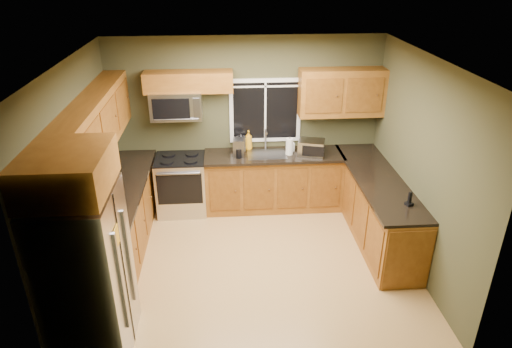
{
  "coord_description": "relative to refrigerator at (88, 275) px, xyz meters",
  "views": [
    {
      "loc": [
        -0.34,
        -5.03,
        3.75
      ],
      "look_at": [
        0.05,
        0.35,
        1.15
      ],
      "focal_mm": 32.0,
      "sensor_mm": 36.0,
      "label": 1
    }
  ],
  "objects": [
    {
      "name": "base_cabinets_back",
      "position": [
        2.15,
        2.8,
        -0.45
      ],
      "size": [
        2.17,
        0.6,
        0.9
      ],
      "primitive_type": "cube",
      "color": "brown",
      "rests_on": "ground"
    },
    {
      "name": "front_wall",
      "position": [
        1.74,
        -0.5,
        0.45
      ],
      "size": [
        4.2,
        0.0,
        4.2
      ],
      "primitive_type": "plane",
      "rotation": [
        -1.57,
        0.0,
        0.0
      ],
      "color": "#404128",
      "rests_on": "ground"
    },
    {
      "name": "left_wall",
      "position": [
        -0.36,
        1.3,
        0.45
      ],
      "size": [
        0.0,
        3.6,
        3.6
      ],
      "primitive_type": "plane",
      "rotation": [
        1.57,
        0.0,
        1.57
      ],
      "color": "#404128",
      "rests_on": "ground"
    },
    {
      "name": "countertop_back",
      "position": [
        2.15,
        2.78,
        0.02
      ],
      "size": [
        2.17,
        0.65,
        0.04
      ],
      "primitive_type": "cube",
      "color": "black",
      "rests_on": "base_cabinets_back"
    },
    {
      "name": "upper_cabinets_back_left",
      "position": [
        0.89,
        2.94,
        1.17
      ],
      "size": [
        1.3,
        0.33,
        0.3
      ],
      "primitive_type": "cube",
      "color": "brown",
      "rests_on": "back_wall"
    },
    {
      "name": "base_cabinets_left",
      "position": [
        -0.06,
        1.78,
        -0.45
      ],
      "size": [
        0.6,
        2.65,
        0.9
      ],
      "primitive_type": "cube",
      "color": "brown",
      "rests_on": "ground"
    },
    {
      "name": "countertop_left",
      "position": [
        -0.04,
        1.78,
        0.02
      ],
      "size": [
        0.65,
        2.65,
        0.04
      ],
      "primitive_type": "cube",
      "color": "black",
      "rests_on": "base_cabinets_left"
    },
    {
      "name": "paper_towel_roll",
      "position": [
        2.39,
        2.76,
        0.17
      ],
      "size": [
        0.14,
        0.14,
        0.29
      ],
      "color": "white",
      "rests_on": "countertop_back"
    },
    {
      "name": "back_wall",
      "position": [
        1.74,
        3.1,
        0.45
      ],
      "size": [
        4.2,
        0.0,
        4.2
      ],
      "primitive_type": "plane",
      "rotation": [
        1.57,
        0.0,
        0.0
      ],
      "color": "#404128",
      "rests_on": "ground"
    },
    {
      "name": "cordless_phone",
      "position": [
        3.65,
        1.06,
        0.09
      ],
      "size": [
        0.1,
        0.1,
        0.18
      ],
      "color": "black",
      "rests_on": "countertop_peninsula"
    },
    {
      "name": "coffee_maker",
      "position": [
        1.6,
        2.75,
        0.17
      ],
      "size": [
        0.18,
        0.23,
        0.28
      ],
      "color": "slate",
      "rests_on": "countertop_back"
    },
    {
      "name": "upper_cabinets_back_right",
      "position": [
        3.19,
        2.94,
        0.96
      ],
      "size": [
        1.3,
        0.33,
        0.72
      ],
      "primitive_type": "cube",
      "color": "brown",
      "rests_on": "back_wall"
    },
    {
      "name": "microwave",
      "position": [
        0.69,
        2.91,
        0.83
      ],
      "size": [
        0.76,
        0.41,
        0.42
      ],
      "color": "#B7B7BC",
      "rests_on": "back_wall"
    },
    {
      "name": "ceiling",
      "position": [
        1.74,
        1.3,
        1.8
      ],
      "size": [
        4.2,
        4.2,
        0.0
      ],
      "primitive_type": "plane",
      "rotation": [
        3.14,
        0.0,
        0.0
      ],
      "color": "white",
      "rests_on": "back_wall"
    },
    {
      "name": "kettle",
      "position": [
        1.65,
        2.95,
        0.17
      ],
      "size": [
        0.17,
        0.17,
        0.29
      ],
      "color": "#B7B7BC",
      "rests_on": "countertop_back"
    },
    {
      "name": "window",
      "position": [
        2.04,
        3.08,
        0.65
      ],
      "size": [
        1.12,
        0.03,
        1.02
      ],
      "color": "white",
      "rests_on": "back_wall"
    },
    {
      "name": "countertop_peninsula",
      "position": [
        3.51,
        1.85,
        0.02
      ],
      "size": [
        0.65,
        2.5,
        0.04
      ],
      "primitive_type": "cube",
      "color": "black",
      "rests_on": "base_cabinets_peninsula"
    },
    {
      "name": "upper_cabinets_left",
      "position": [
        -0.2,
        1.78,
        0.96
      ],
      "size": [
        0.33,
        2.65,
        0.72
      ],
      "primitive_type": "cube",
      "color": "brown",
      "rests_on": "left_wall"
    },
    {
      "name": "upper_cabinet_over_fridge",
      "position": [
        -0.0,
        0.0,
        1.13
      ],
      "size": [
        0.72,
        0.9,
        0.38
      ],
      "primitive_type": "cube",
      "color": "brown",
      "rests_on": "left_wall"
    },
    {
      "name": "soap_bottle_a",
      "position": [
        1.77,
        3.0,
        0.2
      ],
      "size": [
        0.14,
        0.14,
        0.32
      ],
      "primitive_type": "imported",
      "rotation": [
        0.0,
        0.0,
        0.14
      ],
      "color": "orange",
      "rests_on": "countertop_back"
    },
    {
      "name": "soap_bottle_b",
      "position": [
        2.44,
        2.89,
        0.14
      ],
      "size": [
        0.1,
        0.1,
        0.2
      ],
      "primitive_type": "imported",
      "rotation": [
        0.0,
        0.0,
        0.12
      ],
      "color": "white",
      "rests_on": "countertop_back"
    },
    {
      "name": "refrigerator",
      "position": [
        0.0,
        0.0,
        0.0
      ],
      "size": [
        0.74,
        0.9,
        1.8
      ],
      "color": "#B7B7BC",
      "rests_on": "ground"
    },
    {
      "name": "toaster_oven",
      "position": [
        2.72,
        2.71,
        0.16
      ],
      "size": [
        0.45,
        0.4,
        0.24
      ],
      "color": "#B7B7BC",
      "rests_on": "countertop_back"
    },
    {
      "name": "right_wall",
      "position": [
        3.84,
        1.3,
        0.45
      ],
      "size": [
        0.0,
        3.6,
        3.6
      ],
      "primitive_type": "plane",
      "rotation": [
        1.57,
        0.0,
        -1.57
      ],
      "color": "#404128",
      "rests_on": "ground"
    },
    {
      "name": "sink",
      "position": [
        2.04,
        2.79,
        0.05
      ],
      "size": [
        0.6,
        0.42,
        0.36
      ],
      "color": "slate",
      "rests_on": "countertop_back"
    },
    {
      "name": "range",
      "position": [
        0.69,
        2.77,
        -0.43
      ],
      "size": [
        0.76,
        0.69,
        0.94
      ],
      "color": "#B7B7BC",
      "rests_on": "ground"
    },
    {
      "name": "base_cabinets_peninsula",
      "position": [
        3.54,
        1.84,
        -0.45
      ],
      "size": [
        0.6,
        2.52,
        0.9
      ],
      "color": "brown",
      "rests_on": "ground"
    },
    {
      "name": "floor",
      "position": [
        1.74,
        1.3,
        -0.9
      ],
      "size": [
        4.2,
        4.2,
        0.0
      ],
      "primitive_type": "plane",
      "color": "tan",
      "rests_on": "ground"
    }
  ]
}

